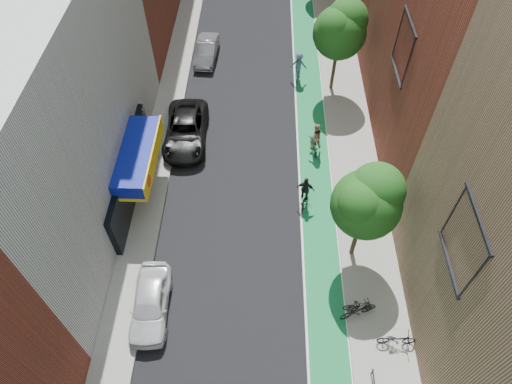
# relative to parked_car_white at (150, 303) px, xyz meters

# --- Properties ---
(bike_lane) EXTENTS (2.00, 68.00, 0.01)m
(bike_lane) POSITION_rel_parked_car_white_xyz_m (8.60, 19.48, -0.74)
(bike_lane) COLOR #126832
(bike_lane) RESTS_ON ground
(sidewalk_left) EXTENTS (2.00, 68.00, 0.15)m
(sidewalk_left) POSITION_rel_parked_car_white_xyz_m (-1.40, 19.48, -0.67)
(sidewalk_left) COLOR gray
(sidewalk_left) RESTS_ON ground
(sidewalk_right) EXTENTS (3.00, 68.00, 0.15)m
(sidewalk_right) POSITION_rel_parked_car_white_xyz_m (11.10, 19.48, -0.67)
(sidewalk_right) COLOR gray
(sidewalk_right) RESTS_ON ground
(building_left_white) EXTENTS (8.00, 20.00, 12.00)m
(building_left_white) POSITION_rel_parked_car_white_xyz_m (-6.40, 7.48, 5.26)
(building_left_white) COLOR silver
(building_left_white) RESTS_ON ground
(tree_near) EXTENTS (3.40, 3.36, 6.42)m
(tree_near) POSITION_rel_parked_car_white_xyz_m (10.25, 3.50, 3.91)
(tree_near) COLOR #332619
(tree_near) RESTS_ON ground
(tree_mid) EXTENTS (3.55, 3.53, 6.74)m
(tree_mid) POSITION_rel_parked_car_white_xyz_m (10.25, 17.50, 4.15)
(tree_mid) COLOR #332619
(tree_mid) RESTS_ON ground
(parked_car_white) EXTENTS (1.93, 4.42, 1.48)m
(parked_car_white) POSITION_rel_parked_car_white_xyz_m (0.00, 0.00, 0.00)
(parked_car_white) COLOR silver
(parked_car_white) RESTS_ON ground
(parked_car_black) EXTENTS (2.81, 5.80, 1.59)m
(parked_car_black) POSITION_rel_parked_car_white_xyz_m (0.28, 12.03, 0.05)
(parked_car_black) COLOR black
(parked_car_black) RESTS_ON ground
(parked_car_silver) EXTENTS (1.71, 4.28, 1.38)m
(parked_car_silver) POSITION_rel_parked_car_white_xyz_m (0.79, 21.09, -0.05)
(parked_car_silver) COLOR gray
(parked_car_silver) RESTS_ON ground
(cyclist_lane_near) EXTENTS (1.04, 1.74, 2.24)m
(cyclist_lane_near) POSITION_rel_parked_car_white_xyz_m (8.58, 11.15, 0.24)
(cyclist_lane_near) COLOR black
(cyclist_lane_near) RESTS_ON ground
(cyclist_lane_mid) EXTENTS (1.11, 1.88, 2.11)m
(cyclist_lane_mid) POSITION_rel_parked_car_white_xyz_m (7.80, 6.88, 0.05)
(cyclist_lane_mid) COLOR black
(cyclist_lane_mid) RESTS_ON ground
(cyclist_lane_far) EXTENTS (1.30, 1.58, 2.22)m
(cyclist_lane_far) POSITION_rel_parked_car_white_xyz_m (7.80, 18.62, 0.31)
(cyclist_lane_far) COLOR black
(cyclist_lane_far) RESTS_ON ground
(parked_bike_near) EXTENTS (1.81, 0.65, 0.95)m
(parked_bike_near) POSITION_rel_parked_car_white_xyz_m (11.69, -1.45, -0.12)
(parked_bike_near) COLOR black
(parked_bike_near) RESTS_ON sidewalk_right
(parked_bike_mid) EXTENTS (1.64, 0.54, 0.97)m
(parked_bike_mid) POSITION_rel_parked_car_white_xyz_m (10.18, 0.15, -0.11)
(parked_bike_mid) COLOR black
(parked_bike_mid) RESTS_ON sidewalk_right
(parked_bike_far) EXTENTS (1.85, 1.17, 0.92)m
(parked_bike_far) POSITION_rel_parked_car_white_xyz_m (10.00, -0.10, -0.13)
(parked_bike_far) COLOR black
(parked_bike_far) RESTS_ON sidewalk_right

